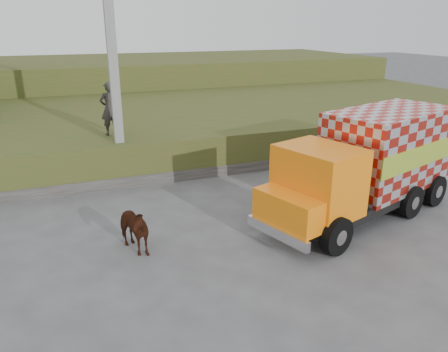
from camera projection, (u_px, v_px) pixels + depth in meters
name	position (u px, v px, depth m)	size (l,w,h in m)	color
ground	(186.00, 232.00, 11.89)	(120.00, 120.00, 0.00)	#474749
embankment	(125.00, 128.00, 20.45)	(40.00, 12.00, 1.50)	#354B19
embankment_far	(97.00, 81.00, 30.76)	(40.00, 12.00, 3.00)	#354B19
retaining_strip	(94.00, 184.00, 14.85)	(16.00, 0.50, 0.40)	#595651
utility_pole	(113.00, 66.00, 14.25)	(1.20, 0.30, 8.00)	gray
cargo_truck	(369.00, 163.00, 12.66)	(7.05, 4.07, 3.00)	black
cow	(131.00, 229.00, 10.73)	(0.67, 1.46, 1.23)	#37120D
pedestrian	(110.00, 109.00, 15.79)	(0.70, 0.46, 1.93)	#2F2C2A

